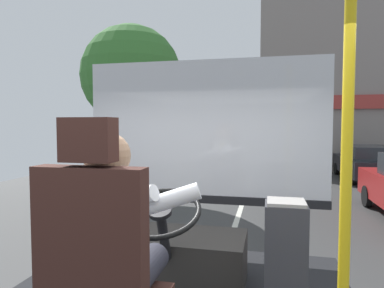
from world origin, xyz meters
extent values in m
cube|color=#383838|center=(0.00, 8.80, -0.03)|extent=(18.00, 44.00, 0.05)
cube|color=silver|center=(0.00, 8.80, 0.00)|extent=(0.12, 39.60, 0.00)
cube|color=#381E19|center=(-0.06, -0.57, 1.61)|extent=(0.48, 0.10, 0.66)
cube|color=#381E19|center=(-0.06, -0.57, 2.05)|extent=(0.22, 0.10, 0.18)
cylinder|color=#282833|center=(0.03, -0.24, 1.36)|extent=(0.16, 0.46, 0.16)
cylinder|color=#282833|center=(-0.15, -0.24, 1.36)|extent=(0.16, 0.46, 0.16)
cylinder|color=silver|center=(-0.06, -0.41, 1.58)|extent=(0.33, 0.33, 0.59)
cube|color=#B2842D|center=(-0.06, -0.23, 1.65)|extent=(0.06, 0.01, 0.37)
sphere|color=#A37A5B|center=(-0.06, -0.41, 1.97)|extent=(0.21, 0.21, 0.21)
cylinder|color=silver|center=(0.04, -0.15, 1.69)|extent=(0.56, 0.20, 0.25)
cylinder|color=silver|center=(-0.16, -0.15, 1.69)|extent=(0.56, 0.20, 0.25)
cube|color=#282623|center=(-0.06, 0.78, 1.03)|extent=(1.10, 0.56, 0.40)
cylinder|color=black|center=(-0.06, 0.43, 1.34)|extent=(0.07, 0.22, 0.40)
torus|color=black|center=(-0.06, 0.35, 1.52)|extent=(0.56, 0.54, 0.24)
cylinder|color=black|center=(-0.06, 0.35, 1.52)|extent=(0.16, 0.16, 0.09)
cylinder|color=gold|center=(0.95, -0.38, 1.93)|extent=(0.04, 0.04, 2.20)
cube|color=#333338|center=(0.76, 0.36, 1.23)|extent=(0.26, 0.24, 0.79)
cube|color=#9E9993|center=(0.76, 0.36, 1.63)|extent=(0.23, 0.22, 0.02)
cube|color=silver|center=(0.00, 1.62, 2.08)|extent=(2.50, 0.01, 1.40)
cube|color=black|center=(0.00, 1.62, 1.34)|extent=(2.50, 0.08, 0.08)
cylinder|color=#4C3828|center=(-3.25, 7.45, 1.30)|extent=(0.31, 0.31, 2.60)
sphere|color=#35702D|center=(-3.25, 7.45, 3.54)|extent=(2.90, 2.90, 2.90)
cylinder|color=black|center=(3.16, 7.54, 0.27)|extent=(0.14, 0.55, 0.55)
cube|color=black|center=(4.39, 12.16, 0.55)|extent=(1.83, 3.96, 0.61)
cube|color=#282D33|center=(4.39, 11.93, 1.09)|extent=(1.50, 2.18, 0.47)
cylinder|color=black|center=(5.25, 13.39, 0.25)|extent=(0.14, 0.50, 0.50)
cylinder|color=black|center=(3.52, 13.39, 0.25)|extent=(0.14, 0.50, 0.50)
cylinder|color=black|center=(3.52, 10.94, 0.25)|extent=(0.14, 0.50, 0.50)
camera|label=1|loc=(0.65, -1.79, 2.11)|focal=31.43mm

